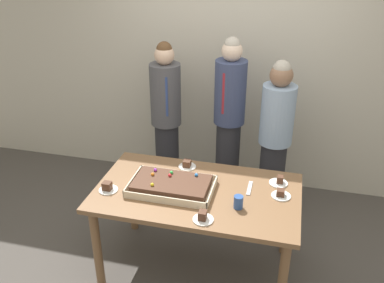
# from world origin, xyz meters

# --- Properties ---
(ground_plane) EXTENTS (12.00, 12.00, 0.00)m
(ground_plane) POSITION_xyz_m (0.00, 0.00, 0.00)
(ground_plane) COLOR #4C4742
(interior_back_panel) EXTENTS (8.00, 0.12, 3.00)m
(interior_back_panel) POSITION_xyz_m (0.00, 1.60, 1.50)
(interior_back_panel) COLOR beige
(interior_back_panel) RESTS_ON ground_plane
(party_table) EXTENTS (1.60, 0.92, 0.79)m
(party_table) POSITION_xyz_m (0.00, 0.00, 0.69)
(party_table) COLOR brown
(party_table) RESTS_ON ground_plane
(sheet_cake) EXTENTS (0.66, 0.40, 0.11)m
(sheet_cake) POSITION_xyz_m (-0.20, -0.03, 0.83)
(sheet_cake) COLOR beige
(sheet_cake) RESTS_ON party_table
(plated_slice_near_left) EXTENTS (0.15, 0.15, 0.07)m
(plated_slice_near_left) POSITION_xyz_m (-0.68, -0.17, 0.82)
(plated_slice_near_left) COLOR white
(plated_slice_near_left) RESTS_ON party_table
(plated_slice_near_right) EXTENTS (0.15, 0.15, 0.07)m
(plated_slice_near_right) POSITION_xyz_m (0.62, 0.26, 0.81)
(plated_slice_near_right) COLOR white
(plated_slice_near_right) RESTS_ON party_table
(plated_slice_far_left) EXTENTS (0.15, 0.15, 0.07)m
(plated_slice_far_left) POSITION_xyz_m (-0.17, 0.33, 0.82)
(plated_slice_far_left) COLOR white
(plated_slice_far_left) RESTS_ON party_table
(plated_slice_far_right) EXTENTS (0.15, 0.15, 0.07)m
(plated_slice_far_right) POSITION_xyz_m (0.13, -0.35, 0.82)
(plated_slice_far_right) COLOR white
(plated_slice_far_right) RESTS_ON party_table
(plated_slice_center_front) EXTENTS (0.15, 0.15, 0.06)m
(plated_slice_center_front) POSITION_xyz_m (0.64, 0.08, 0.81)
(plated_slice_center_front) COLOR white
(plated_slice_center_front) RESTS_ON party_table
(drink_cup_nearest) EXTENTS (0.07, 0.07, 0.10)m
(drink_cup_nearest) POSITION_xyz_m (0.35, -0.15, 0.84)
(drink_cup_nearest) COLOR #2D5199
(drink_cup_nearest) RESTS_ON party_table
(cake_server_utensil) EXTENTS (0.03, 0.20, 0.01)m
(cake_server_utensil) POSITION_xyz_m (0.40, 0.13, 0.80)
(cake_server_utensil) COLOR silver
(cake_server_utensil) RESTS_ON party_table
(person_serving_front) EXTENTS (0.31, 0.31, 1.68)m
(person_serving_front) POSITION_xyz_m (-0.59, 1.10, 0.88)
(person_serving_front) COLOR #28282D
(person_serving_front) RESTS_ON ground_plane
(person_green_shirt_behind) EXTENTS (0.31, 0.31, 1.61)m
(person_green_shirt_behind) POSITION_xyz_m (0.53, 0.98, 0.85)
(person_green_shirt_behind) COLOR #28282D
(person_green_shirt_behind) RESTS_ON ground_plane
(person_striped_tie_right) EXTENTS (0.31, 0.31, 1.76)m
(person_striped_tie_right) POSITION_xyz_m (0.07, 1.09, 0.93)
(person_striped_tie_right) COLOR #28282D
(person_striped_tie_right) RESTS_ON ground_plane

